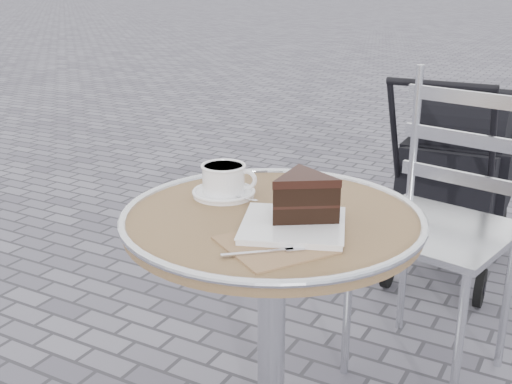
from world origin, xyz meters
The scene contains 5 objects.
cafe_table centered at (0.00, 0.00, 0.57)m, with size 0.72×0.72×0.74m.
cappuccino_set centered at (-0.17, 0.06, 0.77)m, with size 0.18×0.16×0.08m.
cake_plate_set centered at (0.09, -0.03, 0.79)m, with size 0.29×0.38×0.12m.
bistro_chair centered at (0.26, 0.75, 0.61)m, with size 0.52×0.52×0.98m.
baby_stroller centered at (0.12, 1.50, 0.41)m, with size 0.44×0.90×0.92m.
Camera 1 is at (0.65, -1.25, 1.28)m, focal length 45.00 mm.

